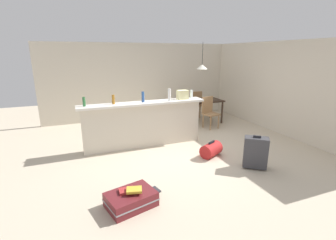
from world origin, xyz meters
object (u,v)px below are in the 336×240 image
pendant_lamp (202,67)px  suitcase_flat_maroon (131,199)px  dining_table (204,103)px  duffel_bag_red (211,150)px  bottle_green (84,102)px  bottle_white (169,95)px  grocery_bag (183,95)px  bottle_blue (143,97)px  bottle_clear (191,94)px  dining_chair_far_side (195,103)px  dining_chair_near_partition (209,111)px  bottle_amber (113,99)px  book_stack (130,190)px  suitcase_upright_charcoal (256,152)px

pendant_lamp → suitcase_flat_maroon: size_ratio=0.95×
dining_table → duffel_bag_red: (-1.17, -2.45, -0.50)m
dining_table → duffel_bag_red: dining_table is taller
bottle_green → pendant_lamp: size_ratio=0.24×
bottle_white → dining_table: (1.75, 1.44, -0.59)m
grocery_bag → bottle_white: bearing=-163.7°
bottle_blue → grocery_bag: 1.01m
bottle_clear → bottle_white: bearing=-165.3°
bottle_green → bottle_blue: 1.29m
grocery_bag → dining_chair_far_side: grocery_bag is taller
bottle_white → dining_chair_far_side: size_ratio=0.32×
bottle_white → bottle_clear: (0.67, 0.17, -0.05)m
pendant_lamp → duffel_bag_red: bearing=-113.7°
dining_chair_near_partition → duffel_bag_red: dining_chair_near_partition is taller
bottle_amber → dining_table: bearing=23.2°
bottle_white → suitcase_flat_maroon: size_ratio=0.33×
bottle_green → bottle_amber: (0.62, 0.01, 0.00)m
grocery_bag → dining_table: grocery_bag is taller
bottle_green → bottle_white: (1.90, -0.13, 0.05)m
bottle_green → bottle_clear: bottle_clear is taller
dining_table → bottle_blue: bearing=-150.6°
bottle_green → suitcase_flat_maroon: bearing=-78.7°
duffel_bag_red → bottle_clear: bearing=85.8°
bottle_clear → pendant_lamp: 1.72m
bottle_white → bottle_clear: size_ratio=1.45×
dining_chair_far_side → book_stack: bearing=-127.7°
bottle_amber → pendant_lamp: pendant_lamp is taller
grocery_bag → suitcase_upright_charcoal: (0.69, -1.92, -0.87)m
suitcase_flat_maroon → dining_table: bearing=48.1°
bottle_green → dining_chair_far_side: size_ratio=0.22×
dining_chair_near_partition → pendant_lamp: (0.03, 0.59, 1.26)m
dining_chair_far_side → dining_chair_near_partition: bearing=-96.3°
bottle_green → duffel_bag_red: bearing=-24.6°
suitcase_upright_charcoal → bottle_green: bearing=147.1°
bottle_amber → grocery_bag: 1.68m
bottle_clear → grocery_bag: (-0.27, -0.06, 0.01)m
pendant_lamp → duffel_bag_red: 3.13m
bottle_green → dining_chair_far_side: (3.66, 1.90, -0.67)m
bottle_white → suitcase_upright_charcoal: bearing=-59.1°
bottle_clear → grocery_bag: grocery_bag is taller
book_stack → suitcase_flat_maroon: bearing=-66.4°
bottle_clear → book_stack: bottle_clear is taller
bottle_green → bottle_amber: size_ratio=0.97×
dining_chair_near_partition → book_stack: size_ratio=2.78×
bottle_white → dining_chair_far_side: bottle_white is taller
dining_chair_far_side → suitcase_upright_charcoal: bearing=-100.1°
bottle_blue → duffel_bag_red: bottle_blue is taller
bottle_blue → dining_chair_far_side: size_ratio=0.26×
bottle_green → suitcase_upright_charcoal: bottle_green is taller
grocery_bag → suitcase_flat_maroon: (-1.85, -2.24, -1.09)m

